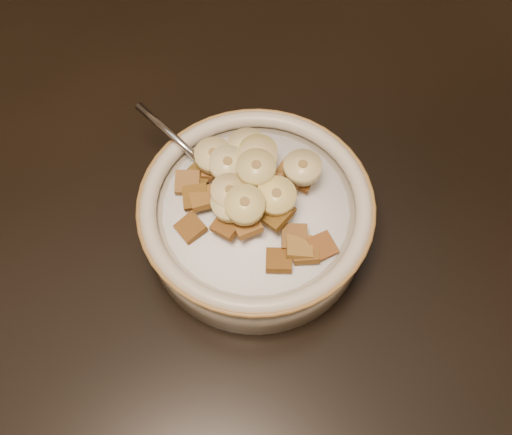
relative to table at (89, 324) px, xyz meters
name	(u,v)px	position (x,y,z in m)	size (l,w,h in m)	color
table	(89,324)	(0.00, 0.00, 0.00)	(1.40, 0.90, 0.04)	black
chair	(105,82)	(0.12, 0.51, -0.29)	(0.39, 0.39, 0.88)	black
cereal_bowl	(256,222)	(0.16, 0.01, 0.04)	(0.18, 0.18, 0.04)	#B5A28F
milk	(256,209)	(0.16, 0.01, 0.06)	(0.15, 0.15, 0.00)	white
spoon	(229,186)	(0.15, 0.04, 0.07)	(0.03, 0.04, 0.01)	#B5B6B8
cereal_square_0	(276,215)	(0.17, -0.01, 0.08)	(0.02, 0.02, 0.01)	brown
cereal_square_1	(269,185)	(0.17, 0.01, 0.09)	(0.02, 0.02, 0.01)	brown
cereal_square_2	(279,260)	(0.16, -0.04, 0.07)	(0.02, 0.02, 0.01)	brown
cereal_square_3	(236,167)	(0.16, 0.05, 0.07)	(0.02, 0.02, 0.01)	brown
cereal_square_4	(279,210)	(0.17, -0.01, 0.08)	(0.02, 0.02, 0.01)	brown
cereal_square_5	(190,228)	(0.10, 0.01, 0.07)	(0.02, 0.02, 0.01)	brown
cereal_square_6	(301,178)	(0.20, 0.01, 0.08)	(0.02, 0.02, 0.01)	brown
cereal_square_7	(196,197)	(0.12, 0.03, 0.08)	(0.02, 0.02, 0.01)	brown
cereal_square_8	(299,247)	(0.17, -0.04, 0.07)	(0.02, 0.02, 0.01)	olive
cereal_square_9	(290,176)	(0.19, 0.02, 0.08)	(0.02, 0.02, 0.01)	brown
cereal_square_10	(294,237)	(0.17, -0.03, 0.07)	(0.02, 0.02, 0.01)	brown
cereal_square_11	(306,252)	(0.18, -0.05, 0.07)	(0.02, 0.02, 0.01)	brown
cereal_square_12	(203,198)	(0.12, 0.03, 0.08)	(0.02, 0.02, 0.01)	brown
cereal_square_13	(214,168)	(0.14, 0.05, 0.07)	(0.02, 0.02, 0.01)	#9B5B2B
cereal_square_14	(259,151)	(0.18, 0.05, 0.07)	(0.02, 0.02, 0.01)	brown
cereal_square_15	(197,177)	(0.13, 0.05, 0.07)	(0.02, 0.02, 0.01)	brown
cereal_square_16	(216,155)	(0.15, 0.07, 0.07)	(0.02, 0.02, 0.01)	brown
cereal_square_17	(227,225)	(0.13, 0.00, 0.08)	(0.02, 0.02, 0.01)	brown
cereal_square_18	(322,246)	(0.19, -0.05, 0.07)	(0.02, 0.02, 0.01)	brown
cereal_square_19	(290,172)	(0.20, 0.02, 0.08)	(0.02, 0.02, 0.01)	brown
cereal_square_20	(250,164)	(0.17, 0.04, 0.07)	(0.02, 0.02, 0.01)	brown
cereal_square_21	(299,176)	(0.20, 0.02, 0.08)	(0.02, 0.02, 0.01)	brown
cereal_square_22	(247,225)	(0.14, -0.01, 0.08)	(0.02, 0.02, 0.01)	brown
cereal_square_23	(187,182)	(0.12, 0.05, 0.07)	(0.02, 0.02, 0.01)	brown
cereal_square_24	(237,164)	(0.16, 0.05, 0.08)	(0.02, 0.02, 0.01)	#97611A
banana_slice_0	(230,193)	(0.14, 0.02, 0.09)	(0.03, 0.03, 0.01)	#DBC07B
banana_slice_1	(258,158)	(0.17, 0.04, 0.09)	(0.03, 0.03, 0.01)	#EBCD89
banana_slice_2	(245,205)	(0.15, 0.00, 0.10)	(0.03, 0.03, 0.01)	#D6C970
banana_slice_3	(231,203)	(0.14, 0.01, 0.09)	(0.03, 0.03, 0.01)	#F0DF92
banana_slice_4	(258,152)	(0.18, 0.04, 0.09)	(0.03, 0.03, 0.01)	#E6CB71
banana_slice_5	(256,168)	(0.17, 0.02, 0.10)	(0.03, 0.03, 0.01)	#D7C77C
banana_slice_6	(276,196)	(0.17, 0.00, 0.09)	(0.03, 0.03, 0.01)	#D0BF6B
banana_slice_7	(213,155)	(0.14, 0.06, 0.08)	(0.03, 0.03, 0.01)	#F0DA80
banana_slice_8	(303,167)	(0.20, 0.01, 0.09)	(0.03, 0.03, 0.01)	tan
banana_slice_9	(228,164)	(0.15, 0.04, 0.09)	(0.03, 0.03, 0.01)	#E3CD8A
banana_slice_10	(247,145)	(0.17, 0.06, 0.09)	(0.03, 0.03, 0.01)	#D9CD87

